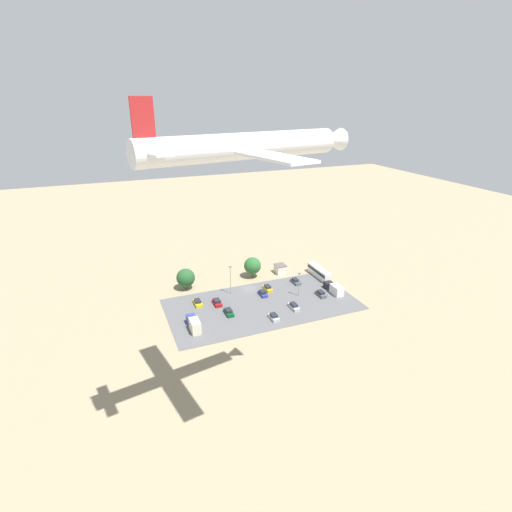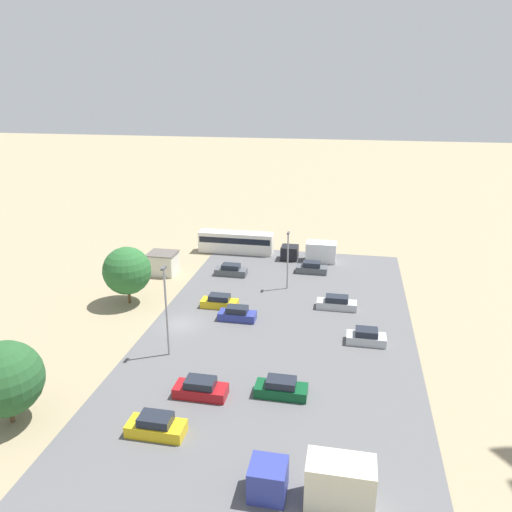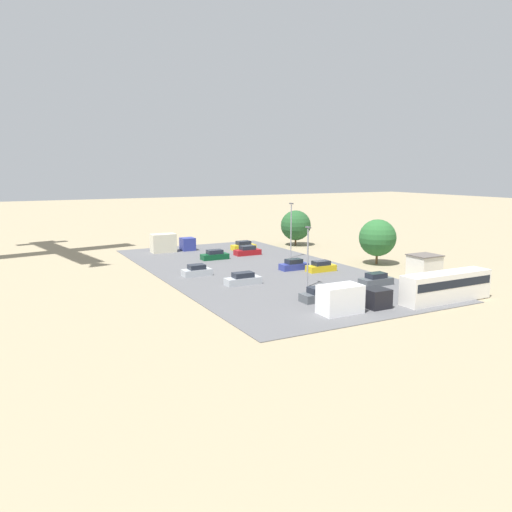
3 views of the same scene
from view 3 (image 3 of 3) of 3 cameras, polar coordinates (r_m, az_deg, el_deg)
The scene contains 19 objects.
ground_plane at distance 79.38m, azimuth 7.09°, elevation -0.92°, with size 400.00×400.00×0.00m, color gray.
parking_lot_surface at distance 73.69m, azimuth -0.02°, elevation -1.65°, with size 55.90×28.51×0.08m.
shed_building at distance 73.04m, azimuth 18.68°, elevation -1.06°, with size 3.58×3.95×3.11m.
bus at distance 59.97m, azimuth 20.90°, elevation -3.18°, with size 2.53×11.75×3.30m.
parked_car_0 at distance 73.28m, azimuth 7.44°, elevation -1.24°, with size 1.80×4.40×1.56m.
parked_car_1 at distance 64.43m, azimuth -1.49°, elevation -2.68°, with size 1.79×4.73×1.58m.
parked_car_2 at distance 65.87m, azimuth 13.55°, elevation -2.67°, with size 1.86×4.42×1.59m.
parked_car_3 at distance 70.23m, azimuth -6.79°, elevation -1.71°, with size 1.94×4.04×1.58m.
parked_car_4 at distance 92.34m, azimuth -1.45°, elevation 1.14°, with size 1.96×4.46×1.65m.
parked_car_5 at distance 86.73m, azimuth -0.98°, elevation 0.57°, with size 1.99×4.54×1.62m.
parked_car_6 at distance 56.85m, azimuth 7.23°, elevation -4.44°, with size 1.88×4.35×1.62m.
parked_car_7 at distance 74.11m, azimuth 4.34°, elevation -1.05°, with size 1.78×4.24×1.60m.
parked_car_8 at distance 82.69m, azimuth -4.74°, elevation 0.08°, with size 1.91×4.51×1.60m.
parked_truck_0 at distance 52.97m, azimuth 10.75°, elevation -4.84°, with size 2.56×8.24×2.95m.
parked_truck_1 at distance 91.36m, azimuth -9.77°, elevation 1.43°, with size 2.39×7.95×3.31m.
tree_near_shed at distance 98.30m, azimuth 4.57°, elevation 3.51°, with size 5.89×5.89×6.90m.
tree_apron_mid at distance 80.21m, azimuth 13.72°, elevation 2.04°, with size 5.78×5.78×7.12m.
light_pole_lot_centre at distance 62.74m, azimuth 5.93°, elevation 0.27°, with size 0.90×0.28×7.66m.
light_pole_lot_edge at distance 83.39m, azimuth 4.03°, elevation 3.21°, with size 0.90×0.28×9.23m.
Camera 3 is at (-63.94, 44.70, 14.65)m, focal length 35.00 mm.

